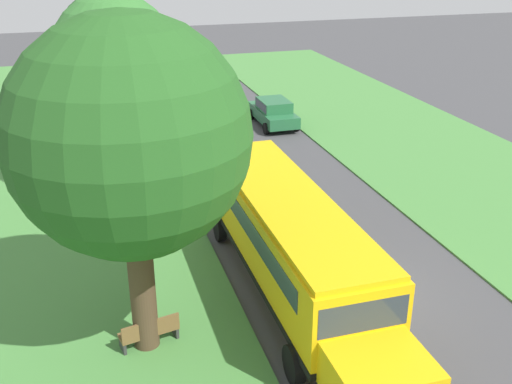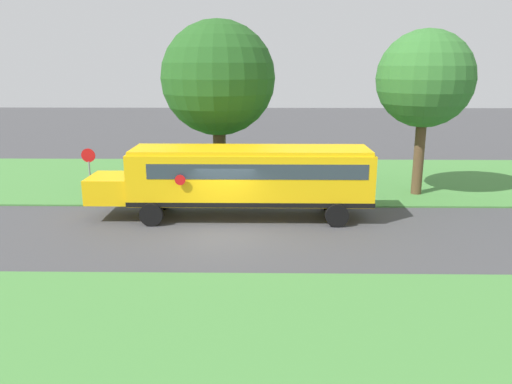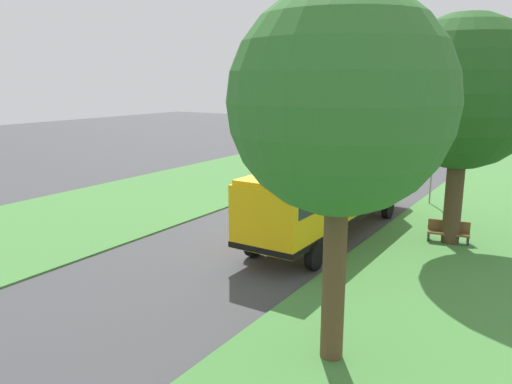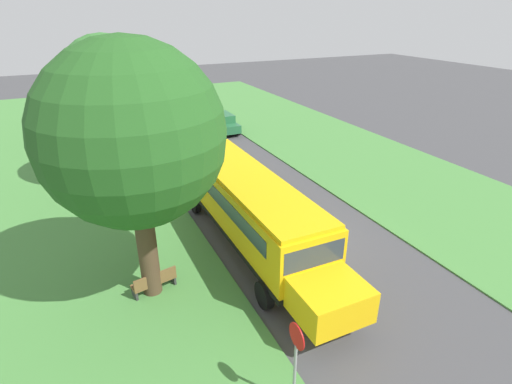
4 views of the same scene
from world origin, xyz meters
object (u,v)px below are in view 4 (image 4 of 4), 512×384
(oak_tree_beside_bus, at_px, (130,135))
(car_green_nearest, at_px, (221,122))
(oak_tree_roadside_mid, at_px, (107,84))
(park_bench, at_px, (154,282))
(school_bus, at_px, (250,205))
(stop_sign, at_px, (296,357))
(oak_tree_far_end, at_px, (94,70))

(oak_tree_beside_bus, bearing_deg, car_green_nearest, 61.94)
(oak_tree_roadside_mid, distance_m, park_bench, 11.76)
(school_bus, bearing_deg, oak_tree_roadside_mid, 115.05)
(oak_tree_beside_bus, bearing_deg, park_bench, -43.09)
(school_bus, bearing_deg, car_green_nearest, 73.19)
(stop_sign, bearing_deg, oak_tree_roadside_mid, 96.54)
(school_bus, height_order, oak_tree_beside_bus, oak_tree_beside_bus)
(oak_tree_beside_bus, relative_size, oak_tree_roadside_mid, 1.06)
(oak_tree_roadside_mid, bearing_deg, school_bus, -64.95)
(car_green_nearest, bearing_deg, oak_tree_far_end, 158.61)
(school_bus, height_order, park_bench, school_bus)
(car_green_nearest, height_order, oak_tree_far_end, oak_tree_far_end)
(car_green_nearest, distance_m, park_bench, 20.86)
(school_bus, bearing_deg, oak_tree_beside_bus, -163.45)
(car_green_nearest, relative_size, oak_tree_beside_bus, 0.49)
(oak_tree_beside_bus, xyz_separation_m, stop_sign, (2.39, -6.28, -4.23))
(stop_sign, relative_size, park_bench, 1.64)
(car_green_nearest, bearing_deg, oak_tree_roadside_mid, -139.13)
(oak_tree_beside_bus, distance_m, stop_sign, 7.94)
(car_green_nearest, xyz_separation_m, park_bench, (-9.66, -18.48, -0.40))
(oak_tree_roadside_mid, xyz_separation_m, stop_sign, (1.90, -16.59, -4.15))
(oak_tree_roadside_mid, xyz_separation_m, park_bench, (-0.35, -10.43, -5.41))
(car_green_nearest, xyz_separation_m, oak_tree_far_end, (-9.00, 3.53, 4.26))
(stop_sign, xyz_separation_m, park_bench, (-2.26, 6.16, -1.26))
(oak_tree_roadside_mid, relative_size, park_bench, 5.05)
(oak_tree_beside_bus, bearing_deg, stop_sign, -69.18)
(oak_tree_far_end, bearing_deg, school_bus, -79.31)
(car_green_nearest, height_order, oak_tree_beside_bus, oak_tree_beside_bus)
(stop_sign, bearing_deg, oak_tree_beside_bus, 110.82)
(oak_tree_beside_bus, bearing_deg, oak_tree_far_end, 87.94)
(oak_tree_far_end, bearing_deg, park_bench, -91.70)
(car_green_nearest, distance_m, oak_tree_far_end, 10.57)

